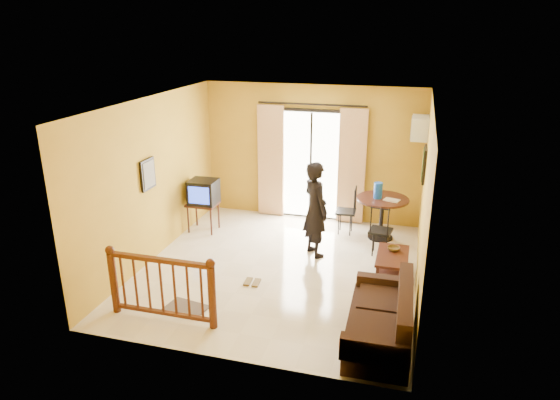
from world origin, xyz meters
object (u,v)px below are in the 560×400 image
(sofa, at_px, (383,323))
(television, at_px, (204,192))
(standing_person, at_px, (315,209))
(coffee_table, at_px, (392,262))
(dining_table, at_px, (382,206))

(sofa, bearing_deg, television, 141.31)
(television, relative_size, standing_person, 0.31)
(coffee_table, bearing_deg, sofa, -89.92)
(coffee_table, bearing_deg, television, 165.01)
(sofa, bearing_deg, coffee_table, 88.78)
(coffee_table, xyz_separation_m, sofa, (0.00, -1.85, 0.04))
(coffee_table, relative_size, sofa, 0.53)
(television, height_order, dining_table, television)
(television, distance_m, sofa, 4.71)
(coffee_table, bearing_deg, standing_person, 159.35)
(dining_table, bearing_deg, television, -170.56)
(television, height_order, coffee_table, television)
(television, distance_m, dining_table, 3.46)
(coffee_table, height_order, sofa, sofa)
(television, bearing_deg, coffee_table, -16.24)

